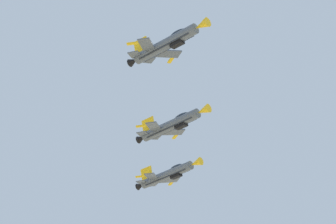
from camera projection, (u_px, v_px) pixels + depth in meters
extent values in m
cylinder|color=#4C5666|center=(166.00, 44.00, 122.54)|extent=(10.76, 8.35, 1.70)
cube|color=#232833|center=(166.00, 47.00, 122.36)|extent=(9.08, 7.07, 0.71)
cone|color=yellow|center=(202.00, 25.00, 118.66)|extent=(2.86, 2.67, 1.56)
cone|color=black|center=(134.00, 61.00, 126.21)|extent=(2.09, 2.04, 1.36)
ellipsoid|color=#192333|center=(178.00, 34.00, 121.36)|extent=(3.37, 2.93, 1.32)
cube|color=black|center=(177.00, 43.00, 121.05)|extent=(2.52, 2.30, 1.06)
cube|color=#4C5666|center=(168.00, 54.00, 125.38)|extent=(4.55, 3.55, 1.13)
cube|color=yellow|center=(171.00, 60.00, 127.55)|extent=(1.25, 1.70, 0.36)
cube|color=#4C5666|center=(146.00, 44.00, 121.50)|extent=(2.42, 4.35, 1.13)
cube|color=yellow|center=(132.00, 43.00, 120.55)|extent=(1.66, 0.80, 0.36)
cube|color=#4C5666|center=(147.00, 60.00, 126.45)|extent=(2.75, 2.61, 0.64)
cube|color=#4C5666|center=(135.00, 55.00, 124.18)|extent=(2.16, 2.52, 0.64)
cube|color=yellow|center=(141.00, 46.00, 125.86)|extent=(2.57, 2.14, 2.58)
cylinder|color=#4C5666|center=(171.00, 125.00, 136.18)|extent=(10.76, 8.35, 1.70)
cube|color=#232833|center=(171.00, 128.00, 136.00)|extent=(9.08, 7.07, 0.73)
cone|color=yellow|center=(203.00, 111.00, 132.30)|extent=(2.86, 2.67, 1.56)
cone|color=black|center=(142.00, 138.00, 139.85)|extent=(2.09, 2.04, 1.36)
ellipsoid|color=#192333|center=(182.00, 117.00, 134.99)|extent=(3.38, 2.94, 1.33)
cube|color=black|center=(181.00, 125.00, 134.70)|extent=(2.53, 2.31, 1.07)
cube|color=#4C5666|center=(173.00, 132.00, 139.03)|extent=(4.54, 3.55, 1.18)
cube|color=yellow|center=(175.00, 136.00, 141.21)|extent=(1.25, 1.70, 0.36)
cube|color=#4C5666|center=(154.00, 126.00, 135.13)|extent=(2.42, 4.34, 1.18)
cube|color=yellow|center=(141.00, 126.00, 134.17)|extent=(1.66, 0.80, 0.36)
cube|color=#4C5666|center=(154.00, 137.00, 140.09)|extent=(2.75, 2.60, 0.67)
cube|color=#4C5666|center=(143.00, 134.00, 137.81)|extent=(2.16, 2.51, 0.67)
cube|color=yellow|center=(148.00, 125.00, 139.48)|extent=(2.58, 2.16, 2.57)
cylinder|color=#4C5666|center=(167.00, 175.00, 151.33)|extent=(10.76, 8.35, 1.70)
cube|color=#232833|center=(167.00, 177.00, 151.16)|extent=(9.08, 7.07, 0.74)
cone|color=yellow|center=(196.00, 163.00, 147.45)|extent=(2.86, 2.67, 1.56)
cone|color=black|center=(141.00, 186.00, 155.00)|extent=(2.09, 2.04, 1.36)
ellipsoid|color=#192333|center=(177.00, 168.00, 150.14)|extent=(3.38, 2.94, 1.33)
cube|color=black|center=(176.00, 175.00, 149.86)|extent=(2.53, 2.31, 1.08)
cube|color=#4C5666|center=(169.00, 180.00, 154.19)|extent=(4.54, 3.54, 1.20)
cube|color=yellow|center=(171.00, 183.00, 156.37)|extent=(1.25, 1.70, 0.37)
cube|color=#4C5666|center=(151.00, 176.00, 150.28)|extent=(2.42, 4.34, 1.20)
cube|color=yellow|center=(140.00, 177.00, 149.31)|extent=(1.66, 0.80, 0.37)
cube|color=#4C5666|center=(152.00, 184.00, 155.25)|extent=(2.75, 2.60, 0.68)
cube|color=#4C5666|center=(142.00, 182.00, 152.96)|extent=(2.16, 2.51, 0.68)
cube|color=yellow|center=(147.00, 174.00, 154.63)|extent=(2.59, 2.18, 2.57)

